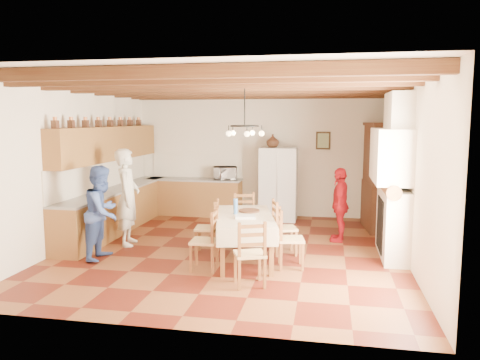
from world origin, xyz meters
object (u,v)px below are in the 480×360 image
Objects in this scene: chair_right_far at (284,227)px; person_woman_blue at (103,212)px; refrigerator at (279,184)px; hutch at (379,177)px; person_man at (128,197)px; chair_right_near at (291,238)px; microwave at (225,173)px; dining_table at (244,220)px; person_woman_red at (340,205)px; chair_left_far at (207,227)px; chair_end_near at (250,253)px; chair_left_near at (204,240)px; chair_end_far at (245,219)px.

person_woman_blue is (-3.00, -0.83, 0.32)m from chair_right_far.
person_woman_blue is (-2.60, -3.63, -0.05)m from refrigerator.
hutch is 5.23m from person_man.
person_man reaches higher than chair_right_near.
microwave is (-3.52, 0.73, -0.09)m from hutch.
refrigerator is 0.88× the size of dining_table.
refrigerator reaches higher than chair_right_far.
person_woman_red is 3.32m from microwave.
person_man reaches higher than chair_left_far.
person_woman_blue reaches higher than dining_table.
person_woman_blue is (-1.66, -0.58, 0.32)m from chair_left_far.
hutch is 1.43× the size of person_woman_blue.
refrigerator is 4.47m from person_woman_blue.
dining_table is 2.02× the size of chair_left_far.
chair_end_near is 3.04m from person_woman_red.
chair_end_near is at bearing 53.87° from chair_left_near.
dining_table is 1.11m from chair_end_far.
chair_right_far and chair_end_far have the same top height.
chair_left_near is at bearing -97.45° from microwave.
chair_left_near is at bearing 116.47° from chair_right_far.
chair_left_far is at bearing -106.83° from refrigerator.
microwave is at bearing -179.25° from chair_left_far.
person_woman_blue is at bearing -153.24° from hutch.
microwave reaches higher than chair_end_near.
chair_right_near is 4.21m from microwave.
person_woman_blue reaches higher than chair_right_near.
chair_left_near is 0.60× the size of person_woman_blue.
refrigerator is 1.77× the size of chair_right_far.
refrigerator is at bearing 156.91° from chair_left_far.
chair_end_far is 1.71× the size of microwave.
person_woman_blue reaches higher than chair_end_near.
microwave is at bearing 17.15° from chair_right_near.
refrigerator is at bearing -22.81° from microwave.
refrigerator reaches higher than chair_right_near.
hutch is 5.71m from person_woman_blue.
chair_right_near reaches higher than dining_table.
refrigerator is 1.18× the size of person_woman_red.
person_woman_red is (2.31, 1.32, 0.24)m from chair_left_far.
chair_end_far is at bearing 99.58° from dining_table.
person_woman_red is at bearing -51.42° from refrigerator.
person_woman_blue is (-0.05, -0.90, -0.11)m from person_man.
chair_end_near is at bearing 29.10° from chair_left_far.
person_man is 4.05m from person_woman_red.
chair_left_far is 1.74m from chair_end_near.
person_woman_red is 2.56× the size of microwave.
chair_right_far is at bearing -74.22° from person_woman_blue.
person_woman_red is (3.97, 1.90, -0.08)m from person_woman_blue.
microwave reaches higher than chair_end_far.
chair_right_near is (-1.62, -2.99, -0.66)m from hutch.
person_woman_red is at bearing -50.63° from microwave.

